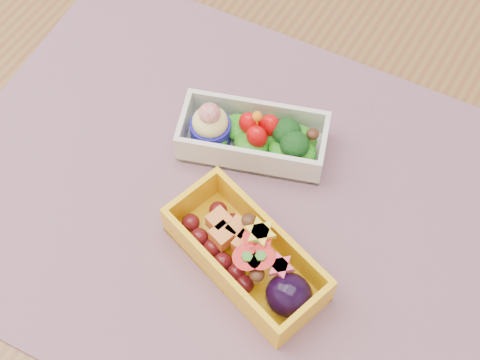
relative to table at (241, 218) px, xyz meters
The scene contains 4 objects.
table is the anchor object (origin of this frame).
placemat 0.11m from the table, 76.24° to the right, with size 0.56×0.43×0.00m, color gray.
bento_white 0.13m from the table, 100.11° to the left, with size 0.16×0.11×0.06m.
bento_yellow 0.16m from the table, 55.10° to the right, with size 0.17×0.11×0.05m.
Camera 1 is at (0.19, -0.31, 1.36)m, focal length 53.58 mm.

